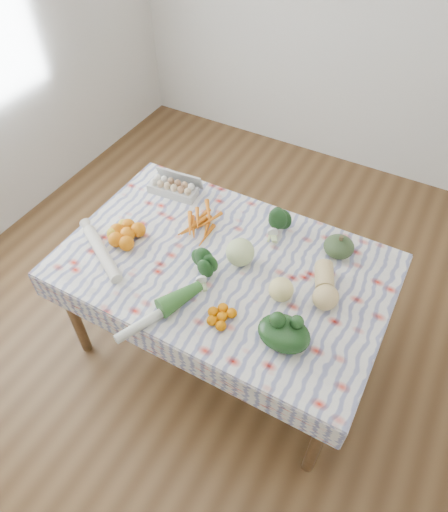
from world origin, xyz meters
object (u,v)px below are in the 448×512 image
at_px(dining_table, 224,274).
at_px(egg_carton, 173,189).
at_px(grapefruit, 281,289).
at_px(butternut_squash, 325,285).
at_px(cabbage, 240,252).
at_px(kabocha_squash, 339,247).

relative_size(dining_table, egg_carton, 5.50).
bearing_deg(grapefruit, butternut_squash, 36.36).
relative_size(cabbage, grapefruit, 1.22).
bearing_deg(dining_table, kabocha_squash, 35.78).
distance_m(egg_carton, cabbage, 0.66).
height_order(kabocha_squash, grapefruit, grapefruit).
bearing_deg(cabbage, butternut_squash, 2.38).
height_order(egg_carton, cabbage, cabbage).
xyz_separation_m(cabbage, grapefruit, (0.27, -0.11, -0.01)).
bearing_deg(egg_carton, butternut_squash, -20.13).
bearing_deg(cabbage, grapefruit, -21.59).
relative_size(egg_carton, butternut_squash, 1.10).
distance_m(egg_carton, grapefruit, 0.96).
xyz_separation_m(dining_table, cabbage, (0.06, 0.05, 0.16)).
xyz_separation_m(egg_carton, grapefruit, (0.87, -0.40, 0.02)).
bearing_deg(dining_table, cabbage, 37.81).
relative_size(dining_table, butternut_squash, 6.04).
relative_size(dining_table, kabocha_squash, 10.21).
bearing_deg(dining_table, egg_carton, 147.29).
relative_size(cabbage, butternut_squash, 0.55).
height_order(egg_carton, kabocha_squash, kabocha_squash).
relative_size(kabocha_squash, cabbage, 1.08).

